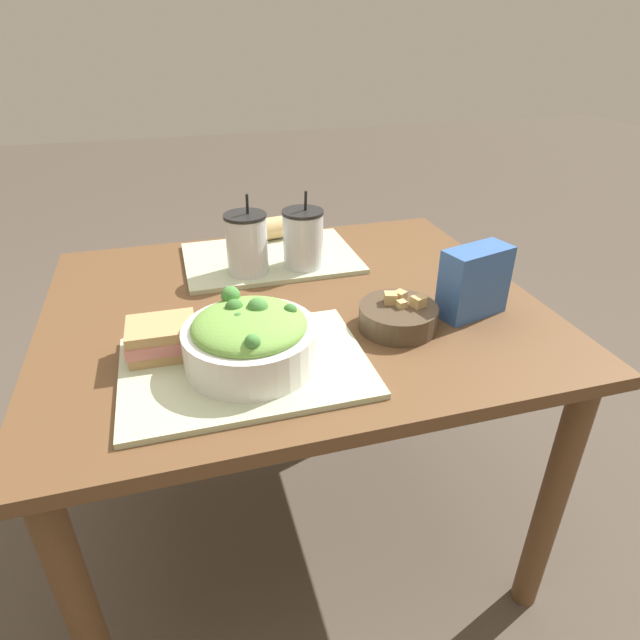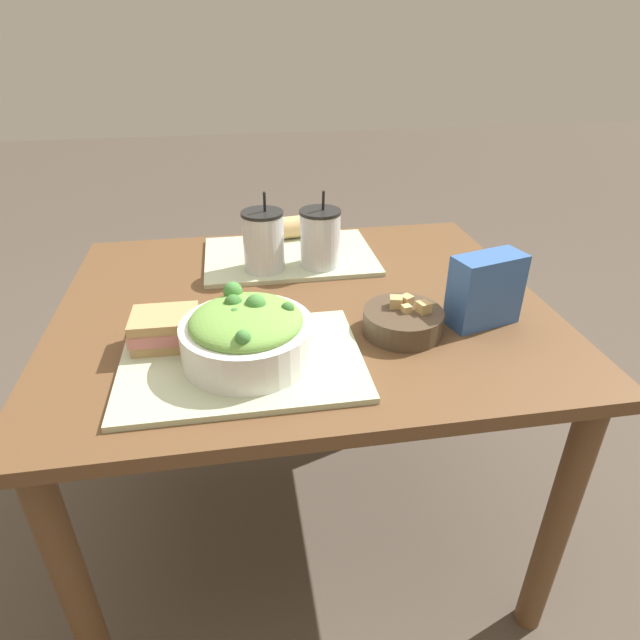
{
  "view_description": "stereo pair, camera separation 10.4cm",
  "coord_description": "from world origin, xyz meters",
  "px_view_note": "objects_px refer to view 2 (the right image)",
  "views": [
    {
      "loc": [
        -0.24,
        -1.07,
        1.3
      ],
      "look_at": [
        0.01,
        -0.2,
        0.79
      ],
      "focal_mm": 30.0,
      "sensor_mm": 36.0,
      "label": 1
    },
    {
      "loc": [
        -0.14,
        -1.09,
        1.3
      ],
      "look_at": [
        0.01,
        -0.2,
        0.79
      ],
      "focal_mm": 30.0,
      "sensor_mm": 36.0,
      "label": 2
    }
  ],
  "objects_px": {
    "drink_cup_dark": "(264,243)",
    "drink_cup_red": "(320,240)",
    "sandwich_near": "(166,329)",
    "baguette_near": "(253,313)",
    "chip_bag": "(485,290)",
    "baguette_far": "(289,227)",
    "salad_bowl": "(247,333)",
    "soup_bowl": "(403,320)"
  },
  "relations": [
    {
      "from": "drink_cup_dark",
      "to": "drink_cup_red",
      "type": "relative_size",
      "value": 1.02
    },
    {
      "from": "sandwich_near",
      "to": "baguette_near",
      "type": "relative_size",
      "value": 1.0
    },
    {
      "from": "sandwich_near",
      "to": "chip_bag",
      "type": "distance_m",
      "value": 0.66
    },
    {
      "from": "baguette_far",
      "to": "drink_cup_dark",
      "type": "relative_size",
      "value": 0.62
    },
    {
      "from": "baguette_near",
      "to": "drink_cup_red",
      "type": "xyz_separation_m",
      "value": [
        0.19,
        0.29,
        0.04
      ]
    },
    {
      "from": "drink_cup_dark",
      "to": "chip_bag",
      "type": "distance_m",
      "value": 0.55
    },
    {
      "from": "baguette_near",
      "to": "chip_bag",
      "type": "bearing_deg",
      "value": -83.17
    },
    {
      "from": "salad_bowl",
      "to": "soup_bowl",
      "type": "bearing_deg",
      "value": 10.91
    },
    {
      "from": "baguette_far",
      "to": "drink_cup_red",
      "type": "bearing_deg",
      "value": -173.94
    },
    {
      "from": "salad_bowl",
      "to": "sandwich_near",
      "type": "distance_m",
      "value": 0.18
    },
    {
      "from": "soup_bowl",
      "to": "chip_bag",
      "type": "distance_m",
      "value": 0.19
    },
    {
      "from": "drink_cup_dark",
      "to": "chip_bag",
      "type": "xyz_separation_m",
      "value": [
        0.44,
        -0.33,
        -0.01
      ]
    },
    {
      "from": "soup_bowl",
      "to": "drink_cup_red",
      "type": "xyz_separation_m",
      "value": [
        -0.12,
        0.35,
        0.05
      ]
    },
    {
      "from": "drink_cup_red",
      "to": "soup_bowl",
      "type": "bearing_deg",
      "value": -71.28
    },
    {
      "from": "baguette_near",
      "to": "baguette_far",
      "type": "xyz_separation_m",
      "value": [
        0.13,
        0.5,
        -0.0
      ]
    },
    {
      "from": "baguette_near",
      "to": "drink_cup_dark",
      "type": "distance_m",
      "value": 0.3
    },
    {
      "from": "sandwich_near",
      "to": "drink_cup_red",
      "type": "xyz_separation_m",
      "value": [
        0.36,
        0.33,
        0.04
      ]
    },
    {
      "from": "drink_cup_dark",
      "to": "chip_bag",
      "type": "height_order",
      "value": "drink_cup_dark"
    },
    {
      "from": "soup_bowl",
      "to": "salad_bowl",
      "type": "bearing_deg",
      "value": -169.09
    },
    {
      "from": "salad_bowl",
      "to": "baguette_near",
      "type": "distance_m",
      "value": 0.12
    },
    {
      "from": "salad_bowl",
      "to": "drink_cup_dark",
      "type": "bearing_deg",
      "value": 81.42
    },
    {
      "from": "baguette_near",
      "to": "sandwich_near",
      "type": "bearing_deg",
      "value": 113.85
    },
    {
      "from": "salad_bowl",
      "to": "drink_cup_red",
      "type": "relative_size",
      "value": 1.26
    },
    {
      "from": "baguette_far",
      "to": "chip_bag",
      "type": "height_order",
      "value": "chip_bag"
    },
    {
      "from": "sandwich_near",
      "to": "drink_cup_dark",
      "type": "bearing_deg",
      "value": 57.38
    },
    {
      "from": "soup_bowl",
      "to": "chip_bag",
      "type": "height_order",
      "value": "chip_bag"
    },
    {
      "from": "baguette_near",
      "to": "drink_cup_dark",
      "type": "height_order",
      "value": "drink_cup_dark"
    },
    {
      "from": "chip_bag",
      "to": "soup_bowl",
      "type": "bearing_deg",
      "value": 169.47
    },
    {
      "from": "baguette_far",
      "to": "drink_cup_red",
      "type": "xyz_separation_m",
      "value": [
        0.06,
        -0.21,
        0.04
      ]
    },
    {
      "from": "salad_bowl",
      "to": "baguette_near",
      "type": "relative_size",
      "value": 1.85
    },
    {
      "from": "baguette_far",
      "to": "drink_cup_dark",
      "type": "xyz_separation_m",
      "value": [
        -0.09,
        -0.21,
        0.04
      ]
    },
    {
      "from": "sandwich_near",
      "to": "baguette_near",
      "type": "xyz_separation_m",
      "value": [
        0.17,
        0.04,
        -0.0
      ]
    },
    {
      "from": "soup_bowl",
      "to": "drink_cup_red",
      "type": "relative_size",
      "value": 0.84
    },
    {
      "from": "salad_bowl",
      "to": "chip_bag",
      "type": "distance_m",
      "value": 0.51
    },
    {
      "from": "chip_bag",
      "to": "salad_bowl",
      "type": "bearing_deg",
      "value": 173.72
    },
    {
      "from": "chip_bag",
      "to": "sandwich_near",
      "type": "bearing_deg",
      "value": 164.7
    },
    {
      "from": "soup_bowl",
      "to": "drink_cup_dark",
      "type": "distance_m",
      "value": 0.44
    },
    {
      "from": "sandwich_near",
      "to": "drink_cup_dark",
      "type": "relative_size",
      "value": 0.67
    },
    {
      "from": "baguette_far",
      "to": "drink_cup_dark",
      "type": "bearing_deg",
      "value": 148.03
    },
    {
      "from": "salad_bowl",
      "to": "soup_bowl",
      "type": "height_order",
      "value": "salad_bowl"
    },
    {
      "from": "baguette_far",
      "to": "baguette_near",
      "type": "bearing_deg",
      "value": 155.88
    },
    {
      "from": "salad_bowl",
      "to": "soup_bowl",
      "type": "relative_size",
      "value": 1.49
    }
  ]
}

